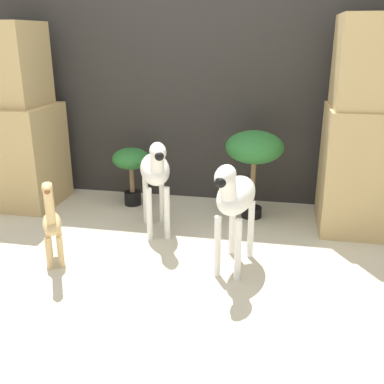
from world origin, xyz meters
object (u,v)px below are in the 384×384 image
at_px(potted_palm_front, 254,150).
at_px(potted_palm_back, 131,164).
at_px(giraffe_figurine, 52,223).
at_px(zebra_left, 155,171).
at_px(zebra_right, 235,197).

xyz_separation_m(potted_palm_front, potted_palm_back, (-0.96, 0.08, -0.17)).
distance_m(potted_palm_front, potted_palm_back, 0.98).
bearing_deg(giraffe_figurine, zebra_left, 48.46).
bearing_deg(potted_palm_back, potted_palm_front, -4.78).
relative_size(potted_palm_front, potted_palm_back, 1.41).
xyz_separation_m(giraffe_figurine, potted_palm_back, (0.15, 1.03, 0.08)).
distance_m(zebra_right, giraffe_figurine, 1.08).
bearing_deg(zebra_right, potted_palm_back, 135.07).
height_order(zebra_left, giraffe_figurine, zebra_left).
relative_size(giraffe_figurine, potted_palm_back, 1.21).
bearing_deg(giraffe_figurine, zebra_right, 7.07).
bearing_deg(potted_palm_front, potted_palm_back, 175.22).
relative_size(zebra_right, potted_palm_front, 1.04).
distance_m(zebra_left, potted_palm_front, 0.75).
relative_size(giraffe_figurine, potted_palm_front, 0.86).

